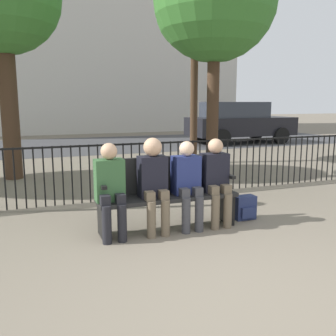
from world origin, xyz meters
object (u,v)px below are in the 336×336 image
seated_person_0 (110,186)px  backpack (245,208)px  parked_car_0 (239,122)px  seated_person_2 (188,181)px  tree_2 (215,0)px  seated_person_3 (216,177)px  tree_3 (195,13)px  park_bench (166,190)px  seated_person_1 (154,180)px

seated_person_0 → backpack: (1.90, 0.06, -0.48)m
backpack → parked_car_0: 10.04m
seated_person_2 → tree_2: (1.73, 2.67, 2.95)m
seated_person_3 → tree_3: bearing=68.7°
backpack → seated_person_3: bearing=-172.6°
tree_2 → parked_car_0: 7.88m
seated_person_2 → parked_car_0: bearing=55.2°
parked_car_0 → seated_person_0: bearing=-129.0°
park_bench → seated_person_0: seated_person_0 is taller
seated_person_0 → tree_2: 4.81m
tree_2 → parked_car_0: tree_2 is taller
park_bench → tree_2: bearing=52.1°
seated_person_1 → tree_3: tree_3 is taller
seated_person_3 → tree_3: (1.86, 4.76, 3.18)m
backpack → seated_person_1: bearing=-177.4°
seated_person_1 → seated_person_3: seated_person_1 is taller
park_bench → seated_person_2: bearing=-28.6°
seated_person_0 → parked_car_0: parked_car_0 is taller
backpack → parked_car_0: size_ratio=0.08×
seated_person_1 → backpack: 1.45m
tree_2 → parked_car_0: size_ratio=1.15×
seated_person_3 → tree_3: 6.03m
seated_person_3 → parked_car_0: 10.34m
tree_2 → tree_3: 2.18m
park_bench → parked_car_0: (6.28, 8.54, 0.35)m
seated_person_1 → backpack: (1.36, 0.06, -0.51)m
seated_person_1 → tree_2: bearing=50.7°
park_bench → seated_person_3: (0.65, -0.13, 0.15)m
park_bench → parked_car_0: size_ratio=0.43×
tree_3 → parked_car_0: tree_3 is taller
seated_person_1 → seated_person_3: (0.86, -0.00, -0.03)m
seated_person_0 → seated_person_2: seated_person_0 is taller
park_bench → tree_2: size_ratio=0.37×
seated_person_0 → tree_3: tree_3 is taller
seated_person_0 → seated_person_3: (1.40, 0.00, 0.00)m
tree_2 → seated_person_2: bearing=-122.9°
seated_person_3 → parked_car_0: parked_car_0 is taller
seated_person_2 → seated_person_3: size_ratio=0.98×
seated_person_0 → backpack: size_ratio=3.47×
seated_person_2 → parked_car_0: (6.03, 8.67, 0.21)m
park_bench → parked_car_0: parked_car_0 is taller
parked_car_0 → park_bench: bearing=-126.3°
seated_person_3 → park_bench: bearing=168.5°
park_bench → seated_person_1: (-0.21, -0.13, 0.18)m
seated_person_1 → tree_2: size_ratio=0.25×
seated_person_2 → backpack: 1.02m
seated_person_0 → seated_person_3: 1.40m
seated_person_1 → tree_3: 6.33m
backpack → seated_person_2: bearing=-175.8°
seated_person_2 → tree_2: 4.34m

